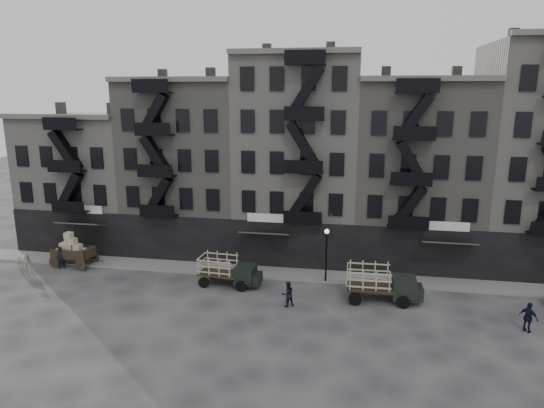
% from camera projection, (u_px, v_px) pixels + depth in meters
% --- Properties ---
extents(ground, '(140.00, 140.00, 0.00)m').
position_uv_depth(ground, '(282.00, 294.00, 35.14)').
color(ground, '#38383A').
rests_on(ground, ground).
extents(sidewalk, '(55.00, 2.50, 0.15)m').
position_uv_depth(sidewalk, '(289.00, 274.00, 38.71)').
color(sidewalk, slate).
rests_on(sidewalk, ground).
extents(building_west, '(10.00, 11.35, 13.20)m').
position_uv_depth(building_west, '(92.00, 179.00, 46.51)').
color(building_west, gray).
rests_on(building_west, ground).
extents(building_midwest, '(10.00, 11.35, 16.20)m').
position_uv_depth(building_midwest, '(191.00, 166.00, 44.47)').
color(building_midwest, slate).
rests_on(building_midwest, ground).
extents(building_center, '(10.00, 11.35, 18.20)m').
position_uv_depth(building_center, '(299.00, 158.00, 42.54)').
color(building_center, gray).
rests_on(building_center, ground).
extents(building_mideast, '(10.00, 11.35, 16.20)m').
position_uv_depth(building_mideast, '(416.00, 173.00, 41.09)').
color(building_mideast, slate).
rests_on(building_mideast, ground).
extents(lamp_post, '(0.36, 0.36, 4.28)m').
position_uv_depth(lamp_post, '(326.00, 248.00, 36.47)').
color(lamp_post, black).
rests_on(lamp_post, ground).
extents(horse, '(2.36, 1.70, 1.82)m').
position_uv_depth(horse, '(22.00, 261.00, 39.18)').
color(horse, silver).
rests_on(horse, ground).
extents(wagon, '(3.63, 2.16, 2.94)m').
position_uv_depth(wagon, '(72.00, 246.00, 40.28)').
color(wagon, black).
rests_on(wagon, ground).
extents(stake_truck_west, '(4.77, 2.24, 2.33)m').
position_uv_depth(stake_truck_west, '(228.00, 269.00, 36.34)').
color(stake_truck_west, black).
rests_on(stake_truck_west, ground).
extents(stake_truck_east, '(5.19, 2.23, 2.58)m').
position_uv_depth(stake_truck_east, '(382.00, 281.00, 33.60)').
color(stake_truck_east, black).
rests_on(stake_truck_east, ground).
extents(pedestrian_west, '(0.82, 0.78, 1.89)m').
position_uv_depth(pedestrian_west, '(61.00, 258.00, 39.76)').
color(pedestrian_west, black).
rests_on(pedestrian_west, ground).
extents(pedestrian_mid, '(1.11, 1.05, 1.80)m').
position_uv_depth(pedestrian_mid, '(288.00, 294.00, 32.92)').
color(pedestrian_mid, black).
rests_on(pedestrian_mid, ground).
extents(policeman, '(1.15, 1.11, 1.93)m').
position_uv_depth(policeman, '(528.00, 318.00, 29.42)').
color(policeman, black).
rests_on(policeman, ground).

